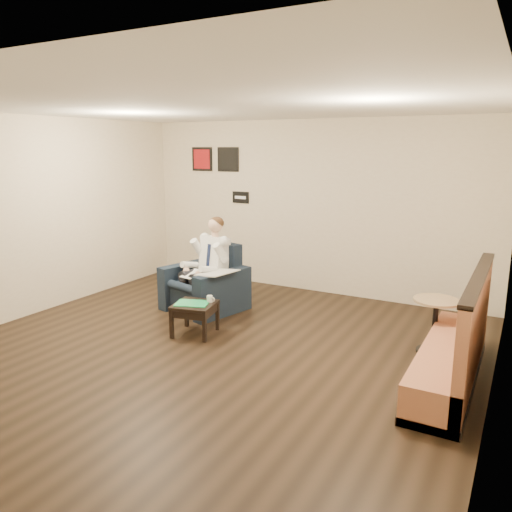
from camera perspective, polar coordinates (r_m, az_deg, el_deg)
The scene contains 18 objects.
ground at distance 6.02m, azimuth -5.53°, elevation -10.85°, with size 6.00×6.00×0.00m, color black.
wall_back at distance 8.23m, azimuth 6.15°, elevation 5.57°, with size 6.00×0.02×2.80m, color beige.
wall_left at distance 7.71m, azimuth -24.57°, elevation 4.05°, with size 0.02×6.00×2.80m, color beige.
wall_right at distance 4.65m, azimuth 26.29°, elevation -0.93°, with size 0.02×6.00×2.80m, color beige.
ceiling at distance 5.55m, azimuth -6.15°, elevation 16.79°, with size 6.00×6.00×0.02m, color white.
seating_sign at distance 8.79m, azimuth -1.76°, elevation 6.71°, with size 0.32×0.02×0.20m, color black.
art_print_left at distance 9.18m, azimuth -6.17°, elevation 10.96°, with size 0.42×0.03×0.42m, color #A71418.
art_print_right at distance 8.88m, azimuth -3.21°, elevation 10.96°, with size 0.42×0.03×0.42m, color black.
armchair at distance 7.38m, azimuth -5.92°, elevation -2.53°, with size 0.98×0.98×0.95m, color black.
seated_man at distance 7.26m, azimuth -6.69°, elevation -1.37°, with size 0.62×0.93×1.30m, color white, non-canonical shape.
lap_papers at distance 7.21m, azimuth -7.30°, elevation -2.03°, with size 0.22×0.31×0.01m, color white.
newspaper at distance 6.98m, azimuth -4.44°, elevation -1.91°, with size 0.41×0.52×0.01m, color silver.
side_table at distance 6.51m, azimuth -6.98°, elevation -7.13°, with size 0.50×0.50×0.41m, color black.
green_folder at distance 6.43m, azimuth -7.32°, elevation -5.38°, with size 0.41×0.29×0.01m, color #25BA64.
coffee_mug at distance 6.46m, azimuth -5.31°, elevation -4.90°, with size 0.07×0.07×0.09m, color white.
smartphone at distance 6.55m, azimuth -6.15°, elevation -5.04°, with size 0.13×0.06×0.01m, color black.
banquette at distance 5.45m, azimuth 21.45°, elevation -7.73°, with size 0.53×2.24×1.14m, color #AC6442.
cafe_table at distance 6.22m, azimuth 19.74°, elevation -7.55°, with size 0.52×0.52×0.65m, color #9D7C55.
Camera 1 is at (3.15, -4.55, 2.37)m, focal length 35.00 mm.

